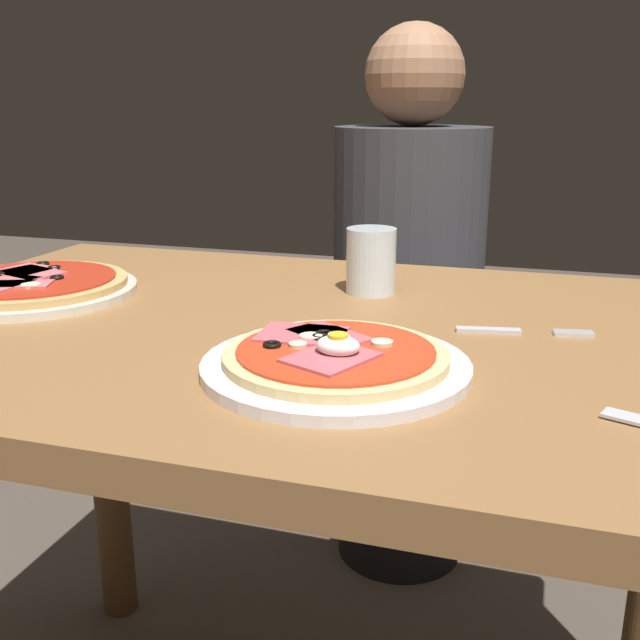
{
  "coord_description": "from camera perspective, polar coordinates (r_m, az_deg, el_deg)",
  "views": [
    {
      "loc": [
        0.29,
        -0.83,
        1.03
      ],
      "look_at": [
        0.06,
        -0.08,
        0.8
      ],
      "focal_mm": 41.5,
      "sensor_mm": 36.0,
      "label": 1
    }
  ],
  "objects": [
    {
      "name": "diner_person",
      "position": [
        1.63,
        6.66,
        -0.34
      ],
      "size": [
        0.32,
        0.32,
        1.18
      ],
      "rotation": [
        0.0,
        0.0,
        3.14
      ],
      "color": "black",
      "rests_on": "ground"
    },
    {
      "name": "pizza_foreground",
      "position": [
        0.74,
        1.18,
        -3.17
      ],
      "size": [
        0.27,
        0.27,
        0.05
      ],
      "color": "white",
      "rests_on": "dining_table"
    },
    {
      "name": "fork",
      "position": [
        0.9,
        14.65,
        -0.85
      ],
      "size": [
        0.16,
        0.04,
        0.0
      ],
      "color": "silver",
      "rests_on": "dining_table"
    },
    {
      "name": "water_glass_near",
      "position": [
        1.05,
        3.95,
        4.24
      ],
      "size": [
        0.07,
        0.07,
        0.09
      ],
      "color": "silver",
      "rests_on": "dining_table"
    },
    {
      "name": "pizza_across_left",
      "position": [
        1.12,
        -21.35,
        2.42
      ],
      "size": [
        0.29,
        0.29,
        0.03
      ],
      "color": "silver",
      "rests_on": "dining_table"
    },
    {
      "name": "dining_table",
      "position": [
        0.96,
        -2.11,
        -7.79
      ],
      "size": [
        1.13,
        0.76,
        0.77
      ],
      "color": "olive",
      "rests_on": "ground"
    }
  ]
}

